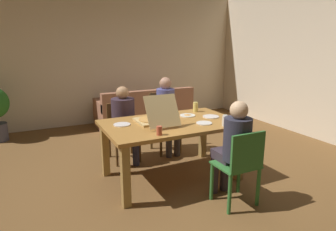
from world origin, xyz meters
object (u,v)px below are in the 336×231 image
Objects in this scene: plate_3 at (122,124)px; chair_0 at (163,120)px; plate_0 at (188,115)px; person_0 at (167,110)px; plate_2 at (211,117)px; drinking_glass_3 at (159,131)px; chair_1 at (240,165)px; drinking_glass_2 at (225,119)px; person_2 at (124,118)px; drinking_glass_0 at (225,121)px; drinking_glass_1 at (195,107)px; person_1 at (233,143)px; couch at (144,113)px; dining_table at (171,130)px; plate_1 at (204,123)px; pizza_box_0 at (154,119)px; chair_2 at (122,127)px.

chair_0 is at bearing 41.73° from plate_3.
chair_0 is 4.46× the size of plate_0.
plate_3 is (-0.98, -0.72, 0.06)m from person_0.
plate_0 is at bearing 142.24° from plate_2.
plate_3 is at bearing -177.28° from plate_0.
chair_1 is at bearing -37.59° from drinking_glass_3.
person_2 is at bearing 131.37° from drinking_glass_2.
drinking_glass_0 is 0.89× the size of drinking_glass_1.
chair_0 is 2.01m from chair_1.
drinking_glass_0 reaches higher than plate_0.
person_0 reaches higher than person_1.
plate_0 is 0.11× the size of couch.
chair_1 is 8.64× the size of drinking_glass_3.
person_2 is at bearing 112.46° from chair_1.
dining_table is 2.62m from couch.
drinking_glass_2 is at bearing -17.33° from plate_1.
plate_3 is 1.33m from drinking_glass_2.
person_0 is 9.71× the size of drinking_glass_0.
plate_3 is at bearing 157.83° from plate_1.
plate_0 reaches higher than plate_1.
pizza_box_0 is 6.09× the size of drinking_glass_2.
chair_2 is (-0.74, 1.94, 0.01)m from chair_1.
pizza_box_0 is 2.74× the size of plate_2.
drinking_glass_1 is (0.98, -0.44, 0.16)m from person_2.
drinking_glass_2 is at bearing 53.25° from drinking_glass_0.
plate_0 is 1.51× the size of drinking_glass_1.
drinking_glass_3 is at bearing -165.66° from plate_1.
chair_1 is 1.95m from person_2.
plate_0 is at bearing 89.28° from plate_1.
pizza_box_0 reaches higher than plate_0.
pizza_box_0 is at bearing 118.36° from chair_1.
plate_1 is at bearing -137.96° from plate_2.
couch reaches higher than plate_0.
person_1 reaches higher than chair_0.
dining_table is at bearing 179.78° from plate_2.
pizza_box_0 is at bearing 121.88° from person_1.
drinking_glass_3 is at bearing 142.41° from chair_1.
dining_table is 8.25× the size of plate_3.
pizza_box_0 is at bearing 144.34° from drinking_glass_0.
person_2 is 1.30m from plate_2.
person_0 reaches higher than chair_2.
chair_1 is 8.71× the size of drinking_glass_2.
person_2 is 9.02× the size of drinking_glass_0.
drinking_glass_3 is at bearing -66.08° from plate_3.
drinking_glass_2 is (-0.00, -0.32, 0.04)m from plate_2.
person_0 is at bearing -90.00° from chair_0.
drinking_glass_0 is (0.91, -1.41, 0.34)m from chair_2.
drinking_glass_0 is 3.03m from couch.
chair_0 is 1.65m from drinking_glass_3.
pizza_box_0 reaches higher than drinking_glass_1.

